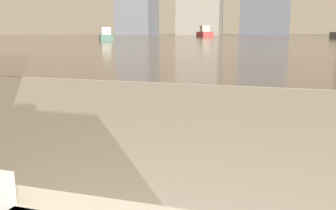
{
  "coord_description": "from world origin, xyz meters",
  "views": [
    {
      "loc": [
        0.64,
        0.22,
        0.97
      ],
      "look_at": [
        0.05,
        2.09,
        0.58
      ],
      "focal_mm": 40.0,
      "sensor_mm": 36.0,
      "label": 1
    }
  ],
  "objects": [
    {
      "name": "harbor_water",
      "position": [
        0.0,
        62.0,
        0.01
      ],
      "size": [
        180.0,
        110.0,
        0.01
      ],
      "color": "gray",
      "rests_on": "ground_plane"
    },
    {
      "name": "harbor_boat_4",
      "position": [
        -18.43,
        38.24,
        0.53
      ],
      "size": [
        3.11,
        4.07,
        1.47
      ],
      "color": "#335647",
      "rests_on": "harbor_water"
    },
    {
      "name": "harbor_boat_2",
      "position": [
        -13.85,
        69.25,
        0.75
      ],
      "size": [
        4.2,
        5.92,
        2.11
      ],
      "color": "maroon",
      "rests_on": "harbor_water"
    }
  ]
}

